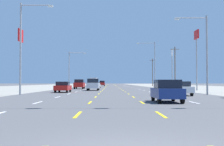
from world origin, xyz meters
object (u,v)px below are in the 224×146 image
suv_far_left_far (79,84)px  pole_sign_right_row_1 (197,45)px  suv_inner_left_farthest (102,83)px  streetlight_right_row_1 (153,62)px  suv_inner_left_midfar (93,84)px  streetlight_left_row_0 (24,42)px  pole_sign_right_row_2 (172,60)px  sedan_far_left_mid (63,87)px  sedan_far_right_near (180,88)px  streetlight_right_row_0 (204,49)px  streetlight_left_row_1 (71,67)px  sedan_inner_left_farther (97,85)px  box_truck_far_left_distant_a (94,81)px  pole_sign_left_row_1 (21,44)px  hatchback_inner_right_nearest (167,91)px

suv_far_left_far → pole_sign_right_row_1: size_ratio=0.48×
suv_inner_left_farthest → streetlight_right_row_1: streetlight_right_row_1 is taller
suv_inner_left_midfar → streetlight_left_row_0: (-6.54, -17.94, 4.71)m
suv_far_left_far → pole_sign_right_row_2: pole_sign_right_row_2 is taller
suv_inner_left_farthest → streetlight_left_row_0: bearing=-94.6°
suv_far_left_far → sedan_far_left_mid: bearing=-89.8°
sedan_far_right_near → streetlight_left_row_0: 17.56m
suv_far_left_far → streetlight_right_row_0: size_ratio=0.57×
streetlight_right_row_0 → streetlight_left_row_1: size_ratio=1.01×
sedan_inner_left_farther → pole_sign_right_row_2: pole_sign_right_row_2 is taller
sedan_far_left_mid → suv_far_left_far: suv_far_left_far is taller
sedan_far_right_near → streetlight_right_row_0: (2.80, 1.02, 4.27)m
suv_far_left_far → streetlight_left_row_0: streetlight_left_row_0 is taller
box_truck_far_left_distant_a → streetlight_right_row_1: size_ratio=0.66×
box_truck_far_left_distant_a → streetlight_left_row_1: streetlight_left_row_1 is taller
streetlight_right_row_1 → sedan_far_right_near: bearing=-94.0°
pole_sign_right_row_1 → streetlight_left_row_0: size_ratio=1.02×
pole_sign_left_row_1 → streetlight_left_row_0: bearing=-71.8°
streetlight_right_row_1 → suv_inner_left_midfar: bearing=-123.0°
hatchback_inner_right_nearest → streetlight_left_row_1: bearing=104.8°
suv_inner_left_farthest → streetlight_left_row_1: (-6.24, -41.01, 4.02)m
suv_inner_left_midfar → streetlight_left_row_1: (-6.42, 20.05, 4.02)m
sedan_inner_left_farther → pole_sign_right_row_1: bearing=-49.8°
suv_far_left_far → pole_sign_right_row_1: bearing=-29.7°
sedan_far_right_near → pole_sign_right_row_1: (7.35, 19.28, 6.99)m
pole_sign_right_row_2 → suv_inner_left_midfar: bearing=-123.9°
sedan_inner_left_farther → streetlight_left_row_0: (-6.10, -39.61, 4.98)m
pole_sign_left_row_1 → pole_sign_right_row_1: 28.90m
suv_far_left_far → suv_inner_left_farthest: (3.44, 48.64, 0.00)m
hatchback_inner_right_nearest → streetlight_left_row_0: bearing=138.3°
suv_inner_left_farthest → box_truck_far_left_distant_a: (-3.51, 7.57, 0.81)m
sedan_far_right_near → suv_inner_left_midfar: (-10.27, 18.96, 0.27)m
sedan_far_right_near → suv_inner_left_midfar: 21.57m
sedan_inner_left_farther → suv_inner_left_midfar: bearing=-88.8°
box_truck_far_left_distant_a → streetlight_right_row_0: 88.24m
pole_sign_right_row_2 → pole_sign_left_row_1: bearing=-131.7°
streetlight_left_row_0 → sedan_far_right_near: bearing=-3.5°
hatchback_inner_right_nearest → streetlight_left_row_0: 18.52m
hatchback_inner_right_nearest → streetlight_right_row_0: streetlight_right_row_0 is taller
streetlight_right_row_0 → sedan_far_right_near: bearing=-159.9°
sedan_far_left_mid → box_truck_far_left_distant_a: box_truck_far_left_distant_a is taller
suv_far_left_far → pole_sign_left_row_1: (-7.17, -17.42, 6.17)m
suv_inner_left_farthest → pole_sign_right_row_1: bearing=-73.7°
pole_sign_right_row_1 → streetlight_left_row_0: pole_sign_right_row_1 is taller
pole_sign_right_row_2 → streetlight_left_row_0: (-25.87, -46.74, -1.65)m
hatchback_inner_right_nearest → sedan_far_right_near: bearing=72.2°
streetlight_left_row_0 → streetlight_left_row_1: streetlight_left_row_0 is taller
suv_inner_left_midfar → box_truck_far_left_distant_a: box_truck_far_left_distant_a is taller
sedan_far_right_near → pole_sign_right_row_2: (9.06, 47.76, 6.63)m
suv_inner_left_farthest → streetlight_right_row_1: bearing=-72.2°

